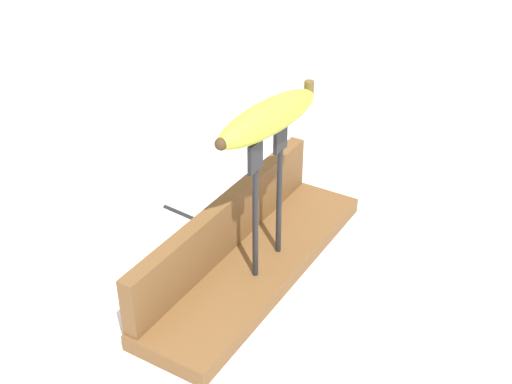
{
  "coord_description": "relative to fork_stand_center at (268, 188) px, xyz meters",
  "views": [
    {
      "loc": [
        -0.59,
        -0.36,
        0.55
      ],
      "look_at": [
        0.0,
        0.0,
        0.12
      ],
      "focal_mm": 47.31,
      "sensor_mm": 36.0,
      "label": 1
    }
  ],
  "objects": [
    {
      "name": "wooden_board",
      "position": [
        0.0,
        0.02,
        -0.12
      ],
      "size": [
        0.4,
        0.11,
        0.02
      ],
      "primitive_type": "cube",
      "color": "brown",
      "rests_on": "ground"
    },
    {
      "name": "banana_raised_center",
      "position": [
        -0.0,
        0.0,
        0.09
      ],
      "size": [
        0.17,
        0.06,
        0.04
      ],
      "color": "#B2C138",
      "rests_on": "fork_stand_center"
    },
    {
      "name": "fork_stand_center",
      "position": [
        0.0,
        0.0,
        0.0
      ],
      "size": [
        0.08,
        0.01,
        0.18
      ],
      "color": "black",
      "rests_on": "wooden_board"
    },
    {
      "name": "fork_fallen_near",
      "position": [
        0.05,
        0.09,
        -0.13
      ],
      "size": [
        0.03,
        0.19,
        0.01
      ],
      "color": "black",
      "rests_on": "ground"
    },
    {
      "name": "ground_plane",
      "position": [
        0.0,
        0.02,
        -0.13
      ],
      "size": [
        3.0,
        3.0,
        0.0
      ],
      "primitive_type": "plane",
      "color": "silver"
    },
    {
      "name": "board_backstop",
      "position": [
        0.0,
        0.06,
        -0.07
      ],
      "size": [
        0.39,
        0.02,
        0.08
      ],
      "primitive_type": "cube",
      "color": "brown",
      "rests_on": "wooden_board"
    }
  ]
}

